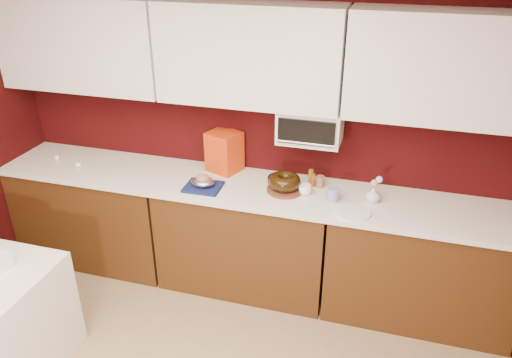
{
  "coord_description": "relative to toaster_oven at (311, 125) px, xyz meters",
  "views": [
    {
      "loc": [
        1.01,
        -1.24,
        2.64
      ],
      "look_at": [
        0.12,
        1.84,
        1.02
      ],
      "focal_mm": 35.0,
      "sensor_mm": 36.0,
      "label": 1
    }
  ],
  "objects": [
    {
      "name": "coffee_mug",
      "position": [
        0.01,
        -0.18,
        -0.43
      ],
      "size": [
        0.1,
        0.1,
        0.09
      ],
      "primitive_type": "imported",
      "rotation": [
        0.0,
        0.0,
        0.32
      ],
      "color": "white",
      "rests_on": "countertop"
    },
    {
      "name": "upper_cabinet_left",
      "position": [
        -1.78,
        -0.02,
        0.48
      ],
      "size": [
        1.31,
        0.33,
        0.7
      ],
      "primitive_type": "cube",
      "color": "white",
      "rests_on": "wall_back"
    },
    {
      "name": "dark_pan",
      "position": [
        -0.2,
        -0.03,
        -0.46
      ],
      "size": [
        0.26,
        0.26,
        0.04
      ],
      "primitive_type": "cylinder",
      "rotation": [
        0.0,
        0.0,
        0.31
      ],
      "color": "black",
      "rests_on": "countertop"
    },
    {
      "name": "base_cabinet_center",
      "position": [
        -0.45,
        -0.17,
        -0.95
      ],
      "size": [
        1.31,
        0.58,
        0.86
      ],
      "primitive_type": "cube",
      "color": "#43250D",
      "rests_on": "floor"
    },
    {
      "name": "base_cabinet_right",
      "position": [
        0.88,
        -0.17,
        -0.95
      ],
      "size": [
        1.31,
        0.58,
        0.86
      ],
      "primitive_type": "cube",
      "color": "#43250D",
      "rests_on": "floor"
    },
    {
      "name": "amber_bottle_tall",
      "position": [
        0.02,
        -0.01,
        -0.41
      ],
      "size": [
        0.04,
        0.04,
        0.12
      ],
      "primitive_type": "cylinder",
      "rotation": [
        0.0,
        0.0,
        0.27
      ],
      "color": "brown",
      "rests_on": "countertop"
    },
    {
      "name": "roasted_ham",
      "position": [
        -0.73,
        -0.29,
        -0.4
      ],
      "size": [
        0.11,
        0.1,
        0.07
      ],
      "primitive_type": "ellipsoid",
      "rotation": [
        0.0,
        0.0,
        -0.12
      ],
      "color": "#B46A52",
      "rests_on": "foil_ham_nest"
    },
    {
      "name": "amber_bottle",
      "position": [
        0.05,
        -0.03,
        -0.43
      ],
      "size": [
        0.04,
        0.04,
        0.1
      ],
      "primitive_type": "cylinder",
      "rotation": [
        0.0,
        0.0,
        0.28
      ],
      "color": "brown",
      "rests_on": "countertop"
    },
    {
      "name": "blue_jar",
      "position": [
        0.22,
        -0.22,
        -0.42
      ],
      "size": [
        0.11,
        0.11,
        0.1
      ],
      "primitive_type": "cylinder",
      "rotation": [
        0.0,
        0.0,
        -0.32
      ],
      "color": "#1D1A93",
      "rests_on": "countertop"
    },
    {
      "name": "flower_blue",
      "position": [
        0.52,
        -0.13,
        -0.3
      ],
      "size": [
        0.05,
        0.05,
        0.05
      ],
      "primitive_type": "sphere",
      "color": "#95CAEE",
      "rests_on": "flower_vase"
    },
    {
      "name": "egg_left",
      "position": [
        -2.1,
        -0.16,
        -0.46
      ],
      "size": [
        0.05,
        0.04,
        0.04
      ],
      "primitive_type": "ellipsoid",
      "rotation": [
        0.0,
        0.0,
        -0.13
      ],
      "color": "white",
      "rests_on": "countertop"
    },
    {
      "name": "flower_vase",
      "position": [
        0.49,
        -0.15,
        -0.41
      ],
      "size": [
        0.11,
        0.11,
        0.13
      ],
      "primitive_type": "imported",
      "rotation": [
        0.0,
        0.0,
        -0.35
      ],
      "color": "silver",
      "rests_on": "countertop"
    },
    {
      "name": "wall_back",
      "position": [
        -0.45,
        0.15,
        -0.12
      ],
      "size": [
        4.0,
        0.02,
        2.5
      ],
      "primitive_type": "cube",
      "color": "#320607",
      "rests_on": "floor"
    },
    {
      "name": "egg_right",
      "position": [
        -1.84,
        -0.24,
        -0.45
      ],
      "size": [
        0.07,
        0.06,
        0.04
      ],
      "primitive_type": "ellipsoid",
      "rotation": [
        0.0,
        0.0,
        0.38
      ],
      "color": "white",
      "rests_on": "countertop"
    },
    {
      "name": "navy_towel",
      "position": [
        -0.73,
        -0.29,
        -0.46
      ],
      "size": [
        0.28,
        0.23,
        0.02
      ],
      "primitive_type": "cube",
      "rotation": [
        0.0,
        0.0,
        0.03
      ],
      "color": "#141B4B",
      "rests_on": "countertop"
    },
    {
      "name": "upper_cabinet_right",
      "position": [
        0.88,
        -0.02,
        0.48
      ],
      "size": [
        1.31,
        0.33,
        0.7
      ],
      "primitive_type": "cube",
      "color": "white",
      "rests_on": "wall_back"
    },
    {
      "name": "bundt_cake",
      "position": [
        -0.14,
        -0.17,
        -0.39
      ],
      "size": [
        0.29,
        0.29,
        0.09
      ],
      "primitive_type": "torus",
      "rotation": [
        0.0,
        0.0,
        0.31
      ],
      "color": "black",
      "rests_on": "cake_base"
    },
    {
      "name": "toaster_oven_handle",
      "position": [
        0.0,
        -0.18,
        -0.07
      ],
      "size": [
        0.42,
        0.02,
        0.02
      ],
      "primitive_type": "cylinder",
      "rotation": [
        0.0,
        1.57,
        0.0
      ],
      "color": "silver",
      "rests_on": "toaster_oven"
    },
    {
      "name": "upper_cabinet_center",
      "position": [
        -0.45,
        -0.02,
        0.48
      ],
      "size": [
        1.31,
        0.33,
        0.7
      ],
      "primitive_type": "cube",
      "color": "white",
      "rests_on": "wall_back"
    },
    {
      "name": "toaster_oven",
      "position": [
        0.0,
        0.0,
        0.0
      ],
      "size": [
        0.45,
        0.3,
        0.25
      ],
      "primitive_type": "cube",
      "color": "white",
      "rests_on": "upper_cabinet_center"
    },
    {
      "name": "toaster_oven_door",
      "position": [
        0.0,
        -0.16,
        0.0
      ],
      "size": [
        0.4,
        0.02,
        0.18
      ],
      "primitive_type": "cube",
      "color": "black",
      "rests_on": "toaster_oven"
    },
    {
      "name": "china_plate",
      "position": [
        0.38,
        -0.35,
        -0.47
      ],
      "size": [
        0.3,
        0.3,
        0.01
      ],
      "primitive_type": "cylinder",
      "rotation": [
        0.0,
        0.0,
        0.29
      ],
      "color": "white",
      "rests_on": "countertop"
    },
    {
      "name": "cake_base",
      "position": [
        -0.14,
        -0.17,
        -0.46
      ],
      "size": [
        0.27,
        0.27,
        0.02
      ],
      "primitive_type": "cylinder",
      "rotation": [
        0.0,
        0.0,
        0.03
      ],
      "color": "#5D2F1C",
      "rests_on": "countertop"
    },
    {
      "name": "base_cabinet_left",
      "position": [
        -1.78,
        -0.17,
        -0.95
      ],
      "size": [
        1.31,
        0.58,
        0.86
      ],
      "primitive_type": "cube",
      "color": "#43250D",
      "rests_on": "floor"
    },
    {
      "name": "countertop",
      "position": [
        -0.45,
        -0.17,
        -0.49
      ],
      "size": [
        4.0,
        0.62,
        0.04
      ],
      "primitive_type": "cube",
      "color": "white",
      "rests_on": "base_cabinet_center"
    },
    {
      "name": "pandoro_box",
      "position": [
        -0.68,
        0.05,
        -0.31
      ],
      "size": [
        0.3,
        0.28,
        0.32
      ],
      "primitive_type": "cube",
      "rotation": [
        0.0,
        0.0,
        -0.35
      ],
      "color": "#B4190C",
      "rests_on": "countertop"
    },
    {
      "name": "flower_pink",
      "position": [
        0.49,
        -0.15,
        -0.33
      ],
      "size": [
        0.05,
        0.05,
        0.05
      ],
      "primitive_type": "sphere",
      "color": "#D87D89",
      "rests_on": "flower_vase"
    },
    {
      "name": "paper_cup",
      "position": [
        0.1,
        -0.03,
        -0.43
      ],
      "size": [
        0.07,
        0.07,
        0.09
      ],
      "primitive_type": "cylinder",
      "rotation": [
        0.0,
        0.0,
        0.26
      ],
      "color": "brown",
      "rests_on": "countertop"
    },
    {
      "name": "foil_ham_nest",
      "position": [
        -0.73,
        -0.29,
        -0.42
      ],
      "size": [
        0.18,
        0.15,
        0.06
      ],
      "primitive_type": "ellipsoid",
      "rotation": [
        0.0,
        0.0,
        0.04
      ],
      "color": "silver",
      "rests_on": "navy_towel"
    }
  ]
}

